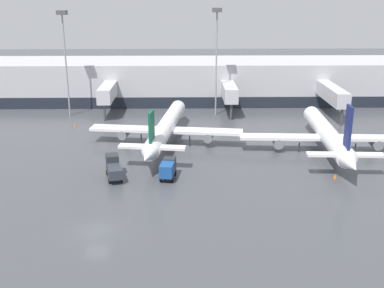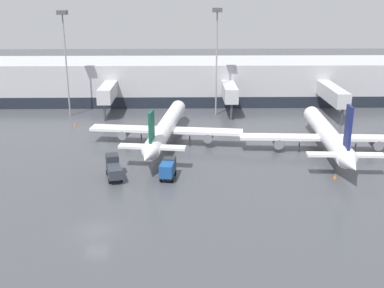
% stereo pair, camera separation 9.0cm
% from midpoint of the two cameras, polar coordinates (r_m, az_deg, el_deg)
% --- Properties ---
extents(ground_plane, '(320.00, 320.00, 0.00)m').
position_cam_midpoint_polar(ground_plane, '(52.13, -11.29, -10.06)').
color(ground_plane, '#424449').
extents(terminal_building, '(160.00, 30.60, 9.00)m').
position_cam_midpoint_polar(terminal_building, '(109.25, -5.76, 7.47)').
color(terminal_building, '#B2B2B7').
rests_on(terminal_building, ground_plane).
extents(parked_jet_0, '(27.02, 31.30, 9.75)m').
position_cam_midpoint_polar(parked_jet_0, '(76.92, 15.81, 1.06)').
color(parked_jet_0, white).
rests_on(parked_jet_0, ground_plane).
extents(parked_jet_3, '(24.92, 32.72, 8.28)m').
position_cam_midpoint_polar(parked_jet_3, '(77.70, -3.09, 1.97)').
color(parked_jet_3, white).
rests_on(parked_jet_3, ground_plane).
extents(service_truck_0, '(2.25, 4.16, 2.52)m').
position_cam_midpoint_polar(service_truck_0, '(63.90, -2.83, -2.85)').
color(service_truck_0, '#19478C').
rests_on(service_truck_0, ground_plane).
extents(service_truck_1, '(2.88, 5.34, 2.85)m').
position_cam_midpoint_polar(service_truck_1, '(64.90, -9.24, -2.73)').
color(service_truck_1, '#2D333D').
rests_on(service_truck_1, ground_plane).
extents(traffic_cone_0, '(0.40, 0.40, 0.77)m').
position_cam_midpoint_polar(traffic_cone_0, '(90.71, -13.66, 2.22)').
color(traffic_cone_0, orange).
rests_on(traffic_cone_0, ground_plane).
extents(traffic_cone_3, '(0.42, 0.42, 0.56)m').
position_cam_midpoint_polar(traffic_cone_3, '(67.13, 16.63, -3.70)').
color(traffic_cone_3, orange).
rests_on(traffic_cone_3, ground_plane).
extents(apron_light_mast_0, '(1.80, 1.80, 20.75)m').
position_cam_midpoint_polar(apron_light_mast_0, '(94.42, 3.01, 13.01)').
color(apron_light_mast_0, gray).
rests_on(apron_light_mast_0, ground_plane).
extents(apron_light_mast_1, '(1.80, 1.80, 20.32)m').
position_cam_midpoint_polar(apron_light_mast_1, '(96.74, -14.92, 12.40)').
color(apron_light_mast_1, gray).
rests_on(apron_light_mast_1, ground_plane).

